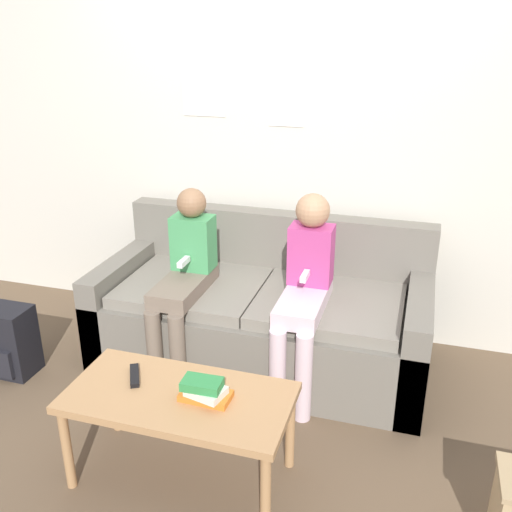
# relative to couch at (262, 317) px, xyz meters

# --- Properties ---
(ground_plane) EXTENTS (10.00, 10.00, 0.00)m
(ground_plane) POSITION_rel_couch_xyz_m (0.00, -0.56, -0.29)
(ground_plane) COLOR brown
(wall_back) EXTENTS (8.00, 0.06, 2.60)m
(wall_back) POSITION_rel_couch_xyz_m (-0.00, 0.54, 1.01)
(wall_back) COLOR beige
(wall_back) RESTS_ON ground_plane
(couch) EXTENTS (1.97, 0.89, 0.86)m
(couch) POSITION_rel_couch_xyz_m (0.00, 0.00, 0.00)
(couch) COLOR #6B665B
(couch) RESTS_ON ground_plane
(coffee_table) EXTENTS (1.00, 0.50, 0.45)m
(coffee_table) POSITION_rel_couch_xyz_m (-0.07, -1.08, 0.11)
(coffee_table) COLOR #AD7F51
(coffee_table) RESTS_ON ground_plane
(person_left) EXTENTS (0.24, 0.60, 1.09)m
(person_left) POSITION_rel_couch_xyz_m (-0.41, -0.21, 0.32)
(person_left) COLOR #756656
(person_left) RESTS_ON ground_plane
(person_right) EXTENTS (0.24, 0.60, 1.12)m
(person_right) POSITION_rel_couch_xyz_m (0.30, -0.21, 0.35)
(person_right) COLOR silver
(person_right) RESTS_ON ground_plane
(tv_remote) EXTENTS (0.12, 0.17, 0.02)m
(tv_remote) POSITION_rel_couch_xyz_m (-0.31, -1.02, 0.17)
(tv_remote) COLOR black
(tv_remote) RESTS_ON coffee_table
(book_stack) EXTENTS (0.22, 0.15, 0.10)m
(book_stack) POSITION_rel_couch_xyz_m (0.06, -1.08, 0.20)
(book_stack) COLOR orange
(book_stack) RESTS_ON coffee_table
(backpack) EXTENTS (0.31, 0.24, 0.43)m
(backpack) POSITION_rel_couch_xyz_m (-1.41, -0.59, -0.08)
(backpack) COLOR black
(backpack) RESTS_ON ground_plane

